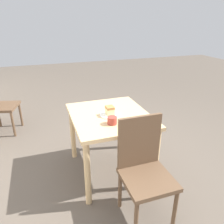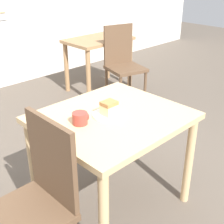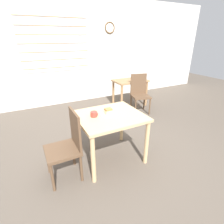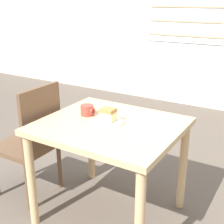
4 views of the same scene
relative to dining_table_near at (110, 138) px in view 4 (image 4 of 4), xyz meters
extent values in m
cube|color=beige|center=(0.02, 2.88, 0.76)|extent=(10.00, 0.06, 2.80)
cube|color=tan|center=(-0.14, 2.82, 0.40)|extent=(1.74, 0.01, 0.02)
cube|color=tan|center=(-0.14, 2.82, 0.60)|extent=(1.74, 0.01, 0.02)
cube|color=tan|center=(-0.14, 2.82, 0.80)|extent=(1.74, 0.01, 0.02)
cube|color=tan|center=(0.00, 0.00, 0.09)|extent=(0.94, 0.83, 0.04)
cylinder|color=tan|center=(-0.42, -0.37, -0.28)|extent=(0.06, 0.06, 0.71)
cylinder|color=tan|center=(0.42, -0.37, -0.28)|extent=(0.06, 0.06, 0.71)
cylinder|color=tan|center=(-0.42, 0.37, -0.28)|extent=(0.06, 0.06, 0.71)
cylinder|color=tan|center=(0.42, 0.37, -0.28)|extent=(0.06, 0.06, 0.71)
cube|color=brown|center=(-0.75, -0.10, -0.21)|extent=(0.43, 0.43, 0.04)
cylinder|color=brown|center=(-0.93, 0.09, -0.43)|extent=(0.04, 0.04, 0.41)
cylinder|color=brown|center=(-0.56, 0.09, -0.43)|extent=(0.04, 0.04, 0.41)
cylinder|color=brown|center=(-0.56, -0.28, -0.43)|extent=(0.04, 0.04, 0.41)
cube|color=brown|center=(-0.55, -0.10, 0.06)|extent=(0.03, 0.41, 0.50)
cylinder|color=white|center=(-0.02, 0.01, 0.12)|extent=(0.22, 0.22, 0.01)
cube|color=beige|center=(-0.02, 0.01, 0.16)|extent=(0.10, 0.08, 0.07)
cube|color=#A3703D|center=(-0.02, 0.01, 0.20)|extent=(0.10, 0.08, 0.02)
cylinder|color=#9E382D|center=(-0.23, 0.05, 0.15)|extent=(0.10, 0.10, 0.08)
torus|color=#9E382D|center=(-0.18, 0.05, 0.15)|extent=(0.02, 0.06, 0.06)
camera|label=1|loc=(-2.07, 0.68, 1.09)|focal=35.00mm
camera|label=2|loc=(-1.29, -1.32, 1.03)|focal=50.00mm
camera|label=3|loc=(-1.03, -2.07, 1.16)|focal=28.00mm
camera|label=4|loc=(1.04, -1.68, 0.92)|focal=50.00mm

